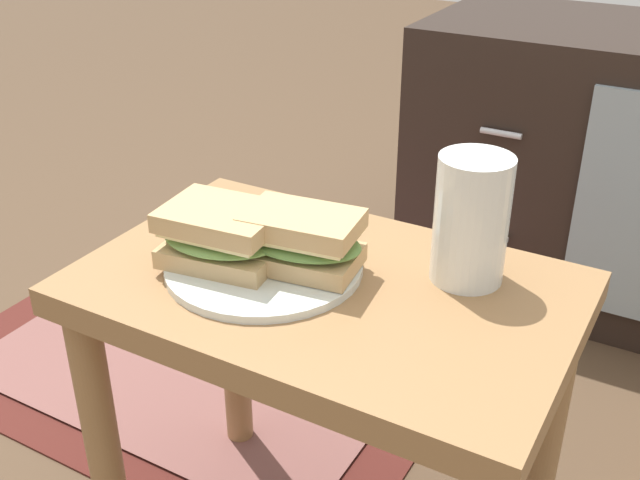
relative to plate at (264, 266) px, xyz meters
The scene contains 6 objects.
side_table 0.12m from the plate, 10.40° to the left, with size 0.56×0.36×0.46m.
area_rug 0.68m from the plate, 136.18° to the left, with size 0.95×0.77×0.01m.
plate is the anchor object (origin of this frame).
sandwich_front 0.06m from the plate, 157.68° to the right, with size 0.16×0.12×0.07m.
sandwich_back 0.06m from the plate, 22.32° to the left, with size 0.15×0.11×0.07m.
beer_glass 0.24m from the plate, 24.98° to the left, with size 0.08×0.08×0.15m.
Camera 1 is at (0.36, -0.65, 0.91)m, focal length 42.92 mm.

